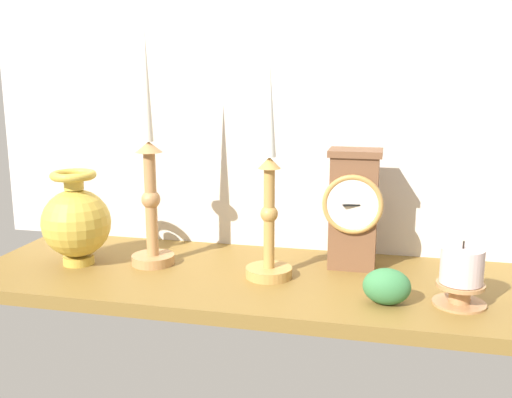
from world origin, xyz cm
name	(u,v)px	position (x,y,z in cm)	size (l,w,h in cm)	color
ground_plane	(245,280)	(0.00, 0.00, -1.20)	(100.00, 36.00, 2.40)	brown
back_wall	(267,90)	(0.00, 18.50, 32.50)	(120.00, 2.00, 65.00)	silver
mantel_clock	(354,208)	(18.60, 8.24, 11.42)	(10.90, 8.63, 22.23)	brown
candlestick_tall_left	(151,192)	(-18.52, 1.38, 14.07)	(8.12, 8.12, 44.10)	#B2804E
candlestick_tall_center	(269,207)	(4.57, -0.78, 12.86)	(8.33, 8.33, 38.16)	#BA8B47
brass_vase_bulbous	(76,221)	(-32.41, -1.82, 8.42)	(12.89, 12.89, 17.97)	gold
pillar_candle_front	(461,276)	(36.45, -6.42, 4.77)	(8.30, 8.30, 10.41)	#B07D4F
ivy_sprig	(387,286)	(25.21, -8.83, 2.92)	(7.52, 5.26, 5.85)	#377842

